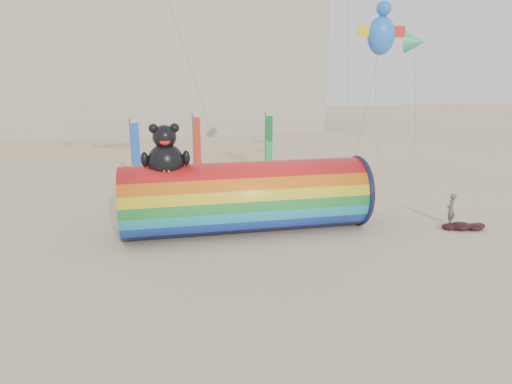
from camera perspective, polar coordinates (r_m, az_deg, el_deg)
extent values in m
plane|color=#CCB58C|center=(23.16, -0.45, -6.77)|extent=(160.00, 160.00, 0.00)
cube|color=#B7AD99|center=(67.50, -19.22, 15.60)|extent=(60.00, 15.00, 20.00)
cube|color=#28303D|center=(60.01, -20.14, 16.14)|extent=(59.50, 0.12, 17.00)
cylinder|color=red|center=(24.72, -1.26, -0.62)|extent=(13.17, 3.84, 3.84)
torus|color=#0F1438|center=(26.63, 12.51, 0.18)|extent=(0.26, 4.03, 4.03)
cylinder|color=black|center=(26.69, 12.81, 0.20)|extent=(0.07, 3.80, 3.80)
ellipsoid|color=black|center=(23.84, -11.21, 3.65)|extent=(1.88, 1.68, 1.98)
ellipsoid|color=yellow|center=(23.27, -11.17, 3.09)|extent=(0.97, 0.42, 0.84)
sphere|color=black|center=(23.61, -11.38, 6.78)|extent=(1.21, 1.21, 1.21)
sphere|color=black|center=(23.55, -12.72, 7.76)|extent=(0.48, 0.48, 0.48)
sphere|color=black|center=(23.56, -10.14, 7.90)|extent=(0.48, 0.48, 0.48)
ellipsoid|color=red|center=(23.15, -11.34, 6.20)|extent=(0.53, 0.19, 0.34)
ellipsoid|color=black|center=(23.70, -13.76, 3.97)|extent=(0.40, 0.40, 0.79)
ellipsoid|color=black|center=(23.72, -8.71, 4.24)|extent=(0.40, 0.40, 0.79)
imported|color=#56575E|center=(28.16, 23.19, -2.00)|extent=(0.80, 0.77, 1.85)
ellipsoid|color=#370A11|center=(27.81, 24.25, -3.90)|extent=(1.17, 0.99, 0.41)
ellipsoid|color=#370A11|center=(28.08, 25.64, -3.95)|extent=(0.99, 0.84, 0.34)
ellipsoid|color=#370A11|center=(27.59, 23.05, -4.01)|extent=(0.91, 0.77, 0.32)
ellipsoid|color=#370A11|center=(28.30, 24.26, -3.72)|extent=(0.78, 0.66, 0.27)
ellipsoid|color=#370A11|center=(28.61, 26.07, -3.75)|extent=(0.73, 0.62, 0.25)
cylinder|color=#59595E|center=(34.22, -15.24, 4.49)|extent=(0.10, 0.10, 5.20)
cube|color=blue|center=(34.19, -14.73, 4.61)|extent=(0.56, 0.06, 4.50)
cylinder|color=#59595E|center=(37.03, -7.82, 5.68)|extent=(0.10, 0.10, 5.20)
cube|color=red|center=(37.04, -7.34, 5.78)|extent=(0.56, 0.06, 4.50)
cylinder|color=#59595E|center=(37.75, 1.19, 6.00)|extent=(0.10, 0.10, 5.20)
cube|color=green|center=(37.81, 1.65, 6.09)|extent=(0.56, 0.06, 4.50)
ellipsoid|color=blue|center=(25.33, 15.38, 18.33)|extent=(1.44, 1.12, 1.92)
cone|color=#29C36D|center=(29.77, 19.28, 17.27)|extent=(1.25, 1.25, 1.13)
cone|color=#1BDEB8|center=(34.92, 14.66, 17.97)|extent=(1.49, 1.49, 1.34)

